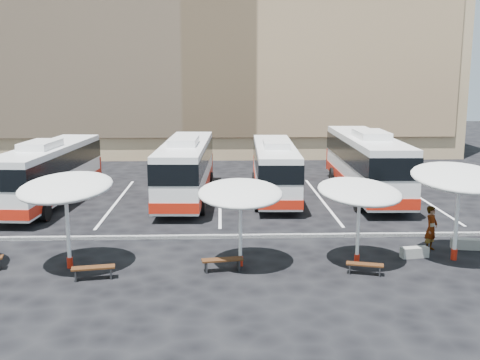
{
  "coord_description": "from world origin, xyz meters",
  "views": [
    {
      "loc": [
        0.04,
        -24.06,
        7.47
      ],
      "look_at": [
        1.0,
        3.0,
        2.2
      ],
      "focal_mm": 42.0,
      "sensor_mm": 36.0,
      "label": 1
    }
  ],
  "objects_px": {
    "bus_0": "(49,171)",
    "passenger_0": "(431,228)",
    "bus_3": "(366,162)",
    "sunshade_4": "(460,178)",
    "wood_bench_1": "(93,270)",
    "bus_2": "(275,167)",
    "sunshade_3": "(360,192)",
    "bus_1": "(186,167)",
    "sunshade_2": "(240,194)",
    "conc_bench_1": "(466,244)",
    "sunshade_1": "(65,188)",
    "wood_bench_2": "(222,262)",
    "conc_bench_0": "(414,252)",
    "wood_bench_3": "(365,266)"
  },
  "relations": [
    {
      "from": "bus_0",
      "to": "passenger_0",
      "type": "bearing_deg",
      "value": -21.63
    },
    {
      "from": "bus_3",
      "to": "sunshade_4",
      "type": "bearing_deg",
      "value": -86.05
    },
    {
      "from": "sunshade_4",
      "to": "wood_bench_1",
      "type": "distance_m",
      "value": 14.45
    },
    {
      "from": "bus_2",
      "to": "sunshade_3",
      "type": "bearing_deg",
      "value": -78.19
    },
    {
      "from": "bus_1",
      "to": "sunshade_2",
      "type": "distance_m",
      "value": 12.27
    },
    {
      "from": "bus_0",
      "to": "passenger_0",
      "type": "distance_m",
      "value": 20.78
    },
    {
      "from": "bus_2",
      "to": "conc_bench_1",
      "type": "height_order",
      "value": "bus_2"
    },
    {
      "from": "sunshade_1",
      "to": "passenger_0",
      "type": "distance_m",
      "value": 14.95
    },
    {
      "from": "sunshade_4",
      "to": "bus_2",
      "type": "bearing_deg",
      "value": 117.3
    },
    {
      "from": "bus_2",
      "to": "wood_bench_1",
      "type": "xyz_separation_m",
      "value": [
        -7.92,
        -13.53,
        -1.42
      ]
    },
    {
      "from": "bus_0",
      "to": "sunshade_3",
      "type": "relative_size",
      "value": 2.78
    },
    {
      "from": "bus_0",
      "to": "bus_2",
      "type": "distance_m",
      "value": 13.07
    },
    {
      "from": "bus_0",
      "to": "sunshade_3",
      "type": "distance_m",
      "value": 18.56
    },
    {
      "from": "sunshade_2",
      "to": "wood_bench_2",
      "type": "distance_m",
      "value": 2.67
    },
    {
      "from": "bus_3",
      "to": "sunshade_3",
      "type": "xyz_separation_m",
      "value": [
        -3.49,
        -12.45,
        0.83
      ]
    },
    {
      "from": "bus_0",
      "to": "passenger_0",
      "type": "xyz_separation_m",
      "value": [
        18.59,
        -9.23,
        -0.94
      ]
    },
    {
      "from": "bus_2",
      "to": "passenger_0",
      "type": "bearing_deg",
      "value": -60.17
    },
    {
      "from": "conc_bench_1",
      "to": "bus_1",
      "type": "bearing_deg",
      "value": 140.97
    },
    {
      "from": "sunshade_3",
      "to": "wood_bench_1",
      "type": "height_order",
      "value": "sunshade_3"
    },
    {
      "from": "sunshade_3",
      "to": "conc_bench_0",
      "type": "xyz_separation_m",
      "value": [
        2.53,
        0.68,
        -2.68
      ]
    },
    {
      "from": "bus_0",
      "to": "wood_bench_2",
      "type": "xyz_separation_m",
      "value": [
        9.78,
        -11.41,
        -1.53
      ]
    },
    {
      "from": "wood_bench_1",
      "to": "passenger_0",
      "type": "distance_m",
      "value": 13.83
    },
    {
      "from": "bus_1",
      "to": "wood_bench_1",
      "type": "bearing_deg",
      "value": -98.74
    },
    {
      "from": "bus_3",
      "to": "wood_bench_3",
      "type": "relative_size",
      "value": 9.05
    },
    {
      "from": "sunshade_4",
      "to": "conc_bench_1",
      "type": "distance_m",
      "value": 3.56
    },
    {
      "from": "wood_bench_1",
      "to": "conc_bench_0",
      "type": "height_order",
      "value": "wood_bench_1"
    },
    {
      "from": "sunshade_1",
      "to": "bus_1",
      "type": "bearing_deg",
      "value": 72.3
    },
    {
      "from": "bus_1",
      "to": "sunshade_1",
      "type": "distance_m",
      "value": 12.53
    },
    {
      "from": "sunshade_3",
      "to": "bus_2",
      "type": "bearing_deg",
      "value": 99.71
    },
    {
      "from": "conc_bench_1",
      "to": "wood_bench_3",
      "type": "bearing_deg",
      "value": -150.59
    },
    {
      "from": "bus_0",
      "to": "sunshade_4",
      "type": "xyz_separation_m",
      "value": [
        19.11,
        -10.43,
        1.45
      ]
    },
    {
      "from": "wood_bench_3",
      "to": "conc_bench_1",
      "type": "height_order",
      "value": "conc_bench_1"
    },
    {
      "from": "sunshade_3",
      "to": "wood_bench_3",
      "type": "distance_m",
      "value": 2.83
    },
    {
      "from": "sunshade_3",
      "to": "passenger_0",
      "type": "bearing_deg",
      "value": 23.75
    },
    {
      "from": "wood_bench_1",
      "to": "sunshade_1",
      "type": "bearing_deg",
      "value": 133.06
    },
    {
      "from": "bus_1",
      "to": "wood_bench_1",
      "type": "relative_size",
      "value": 7.48
    },
    {
      "from": "bus_3",
      "to": "wood_bench_1",
      "type": "height_order",
      "value": "bus_3"
    },
    {
      "from": "sunshade_1",
      "to": "bus_0",
      "type": "bearing_deg",
      "value": 109.73
    },
    {
      "from": "bus_3",
      "to": "wood_bench_2",
      "type": "bearing_deg",
      "value": -122.49
    },
    {
      "from": "bus_3",
      "to": "wood_bench_1",
      "type": "distance_m",
      "value": 19.36
    },
    {
      "from": "bus_3",
      "to": "sunshade_3",
      "type": "height_order",
      "value": "bus_3"
    },
    {
      "from": "bus_2",
      "to": "conc_bench_1",
      "type": "relative_size",
      "value": 9.19
    },
    {
      "from": "bus_0",
      "to": "wood_bench_2",
      "type": "distance_m",
      "value": 15.1
    },
    {
      "from": "sunshade_2",
      "to": "sunshade_4",
      "type": "bearing_deg",
      "value": 2.93
    },
    {
      "from": "conc_bench_1",
      "to": "bus_0",
      "type": "bearing_deg",
      "value": 155.74
    },
    {
      "from": "bus_0",
      "to": "conc_bench_0",
      "type": "bearing_deg",
      "value": -25.05
    },
    {
      "from": "bus_0",
      "to": "passenger_0",
      "type": "relative_size",
      "value": 6.17
    },
    {
      "from": "sunshade_2",
      "to": "passenger_0",
      "type": "height_order",
      "value": "sunshade_2"
    },
    {
      "from": "wood_bench_2",
      "to": "passenger_0",
      "type": "xyz_separation_m",
      "value": [
        8.81,
        2.18,
        0.59
      ]
    },
    {
      "from": "sunshade_1",
      "to": "passenger_0",
      "type": "height_order",
      "value": "sunshade_1"
    }
  ]
}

